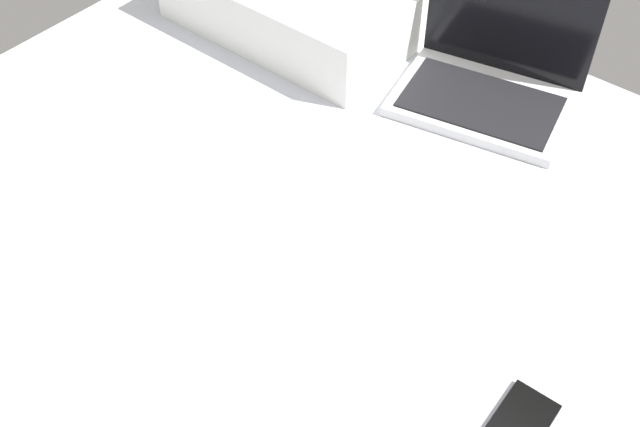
% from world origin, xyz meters
% --- Properties ---
extents(bed_mattress, '(1.80, 1.40, 0.18)m').
position_xyz_m(bed_mattress, '(0.00, 0.00, 0.09)').
color(bed_mattress, '#B7BCC6').
rests_on(bed_mattress, ground).
extents(laptop, '(0.37, 0.29, 0.23)m').
position_xyz_m(laptop, '(-0.03, 0.50, 0.22)').
color(laptop, silver).
rests_on(laptop, bed_mattress).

